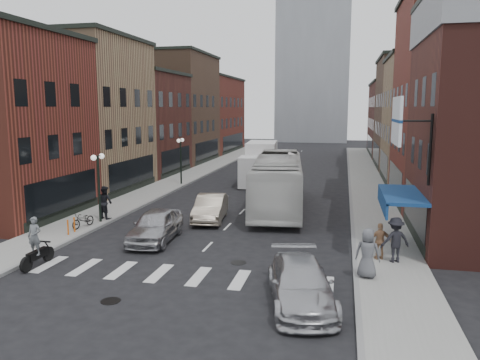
% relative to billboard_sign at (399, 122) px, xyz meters
% --- Properties ---
extents(ground, '(160.00, 160.00, 0.00)m').
position_rel_billboard_sign_xyz_m(ground, '(-8.59, -0.50, -6.13)').
color(ground, black).
rests_on(ground, ground).
extents(sidewalk_left, '(3.00, 74.00, 0.15)m').
position_rel_billboard_sign_xyz_m(sidewalk_left, '(-17.09, 21.50, -6.06)').
color(sidewalk_left, gray).
rests_on(sidewalk_left, ground).
extents(sidewalk_right, '(3.00, 74.00, 0.15)m').
position_rel_billboard_sign_xyz_m(sidewalk_right, '(-0.09, 21.50, -6.06)').
color(sidewalk_right, gray).
rests_on(sidewalk_right, ground).
extents(curb_left, '(0.20, 74.00, 0.16)m').
position_rel_billboard_sign_xyz_m(curb_left, '(-15.59, 21.50, -6.13)').
color(curb_left, gray).
rests_on(curb_left, ground).
extents(curb_right, '(0.20, 74.00, 0.16)m').
position_rel_billboard_sign_xyz_m(curb_right, '(-1.59, 21.50, -6.13)').
color(curb_right, gray).
rests_on(curb_right, ground).
extents(crosswalk_stripes, '(12.00, 2.20, 0.01)m').
position_rel_billboard_sign_xyz_m(crosswalk_stripes, '(-8.59, -3.50, -6.13)').
color(crosswalk_stripes, silver).
rests_on(crosswalk_stripes, ground).
extents(bldg_left_mid_a, '(10.30, 10.20, 12.30)m').
position_rel_billboard_sign_xyz_m(bldg_left_mid_a, '(-23.58, 13.50, 0.02)').
color(bldg_left_mid_a, '#967253').
rests_on(bldg_left_mid_a, ground).
extents(bldg_left_mid_b, '(10.30, 10.20, 10.30)m').
position_rel_billboard_sign_xyz_m(bldg_left_mid_b, '(-23.58, 23.50, -0.98)').
color(bldg_left_mid_b, '#4C201B').
rests_on(bldg_left_mid_b, ground).
extents(bldg_left_far_a, '(10.30, 12.20, 13.30)m').
position_rel_billboard_sign_xyz_m(bldg_left_far_a, '(-23.58, 34.50, 0.52)').
color(bldg_left_far_a, brown).
rests_on(bldg_left_far_a, ground).
extents(bldg_left_far_b, '(10.30, 16.20, 11.30)m').
position_rel_billboard_sign_xyz_m(bldg_left_far_b, '(-23.58, 48.50, -0.48)').
color(bldg_left_far_b, maroon).
rests_on(bldg_left_far_b, ground).
extents(bldg_right_mid_a, '(10.30, 10.20, 14.30)m').
position_rel_billboard_sign_xyz_m(bldg_right_mid_a, '(6.41, 13.50, 1.02)').
color(bldg_right_mid_a, maroon).
rests_on(bldg_right_mid_a, ground).
extents(bldg_right_mid_b, '(10.30, 10.20, 11.30)m').
position_rel_billboard_sign_xyz_m(bldg_right_mid_b, '(6.41, 23.50, -0.48)').
color(bldg_right_mid_b, '#967253').
rests_on(bldg_right_mid_b, ground).
extents(bldg_right_far_a, '(10.30, 12.20, 12.30)m').
position_rel_billboard_sign_xyz_m(bldg_right_far_a, '(6.41, 34.50, 0.02)').
color(bldg_right_far_a, brown).
rests_on(bldg_right_far_a, ground).
extents(bldg_right_far_b, '(10.30, 16.20, 10.30)m').
position_rel_billboard_sign_xyz_m(bldg_right_far_b, '(6.41, 48.50, -0.98)').
color(bldg_right_far_b, '#4C201B').
rests_on(bldg_right_far_b, ground).
extents(awning_blue, '(1.80, 5.00, 0.78)m').
position_rel_billboard_sign_xyz_m(awning_blue, '(0.34, 2.00, -3.50)').
color(awning_blue, navy).
rests_on(awning_blue, ground).
extents(billboard_sign, '(1.52, 3.00, 3.70)m').
position_rel_billboard_sign_xyz_m(billboard_sign, '(0.00, 0.00, 0.00)').
color(billboard_sign, black).
rests_on(billboard_sign, ground).
extents(distant_tower, '(14.00, 14.00, 50.00)m').
position_rel_billboard_sign_xyz_m(distant_tower, '(-8.59, 77.50, 18.87)').
color(distant_tower, '#9399A0').
rests_on(distant_tower, ground).
extents(streetlamp_near, '(0.32, 1.22, 4.11)m').
position_rel_billboard_sign_xyz_m(streetlamp_near, '(-15.99, 3.50, -3.22)').
color(streetlamp_near, black).
rests_on(streetlamp_near, ground).
extents(streetlamp_far, '(0.32, 1.22, 4.11)m').
position_rel_billboard_sign_xyz_m(streetlamp_far, '(-15.99, 17.50, -3.22)').
color(streetlamp_far, black).
rests_on(streetlamp_far, ground).
extents(bike_rack, '(0.08, 0.68, 0.80)m').
position_rel_billboard_sign_xyz_m(bike_rack, '(-16.19, 0.80, -5.58)').
color(bike_rack, '#D8590C').
rests_on(bike_rack, sidewalk_left).
extents(box_truck, '(3.02, 8.51, 3.62)m').
position_rel_billboard_sign_xyz_m(box_truck, '(-9.55, 20.45, -4.34)').
color(box_truck, silver).
rests_on(box_truck, ground).
extents(motorcycle_rider, '(0.60, 2.16, 2.20)m').
position_rel_billboard_sign_xyz_m(motorcycle_rider, '(-14.89, -3.90, -5.11)').
color(motorcycle_rider, black).
rests_on(motorcycle_rider, ground).
extents(transit_bus, '(4.44, 13.33, 3.64)m').
position_rel_billboard_sign_xyz_m(transit_bus, '(-6.47, 10.02, -4.31)').
color(transit_bus, silver).
rests_on(transit_bus, ground).
extents(sedan_left_near, '(2.28, 4.92, 1.63)m').
position_rel_billboard_sign_xyz_m(sedan_left_near, '(-11.45, 0.89, -5.32)').
color(sedan_left_near, '#B1B1B6').
rests_on(sedan_left_near, ground).
extents(sedan_left_far, '(2.20, 4.84, 1.54)m').
position_rel_billboard_sign_xyz_m(sedan_left_far, '(-9.95, 5.77, -5.36)').
color(sedan_left_far, beige).
rests_on(sedan_left_far, ground).
extents(curb_car, '(3.10, 5.43, 1.48)m').
position_rel_billboard_sign_xyz_m(curb_car, '(-3.53, -5.29, -5.39)').
color(curb_car, '#B4B4B9').
rests_on(curb_car, ground).
extents(parked_bicycle, '(0.89, 1.72, 0.86)m').
position_rel_billboard_sign_xyz_m(parked_bicycle, '(-16.23, 2.06, -5.55)').
color(parked_bicycle, black).
rests_on(parked_bicycle, sidewalk_left).
extents(ped_left_solo, '(1.10, 0.89, 1.98)m').
position_rel_billboard_sign_xyz_m(ped_left_solo, '(-16.08, 4.26, -4.99)').
color(ped_left_solo, black).
rests_on(ped_left_solo, sidewalk_left).
extents(ped_right_a, '(1.40, 1.02, 1.96)m').
position_rel_billboard_sign_xyz_m(ped_right_a, '(0.07, -0.34, -5.00)').
color(ped_right_a, black).
rests_on(ped_right_a, sidewalk_right).
extents(ped_right_b, '(1.03, 0.68, 1.62)m').
position_rel_billboard_sign_xyz_m(ped_right_b, '(-0.54, -0.11, -5.17)').
color(ped_right_b, '#966D4C').
rests_on(ped_right_b, sidewalk_right).
extents(ped_right_c, '(1.06, 0.79, 1.97)m').
position_rel_billboard_sign_xyz_m(ped_right_c, '(-1.19, -2.53, -5.00)').
color(ped_right_c, '#57585E').
rests_on(ped_right_c, sidewalk_right).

